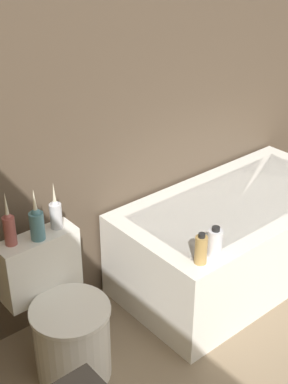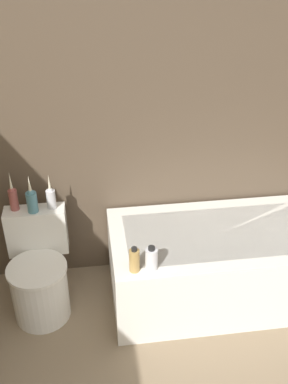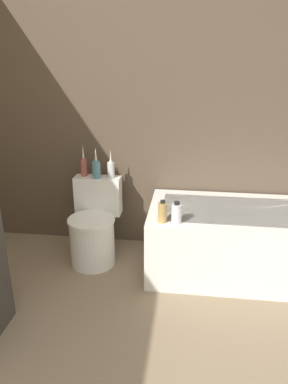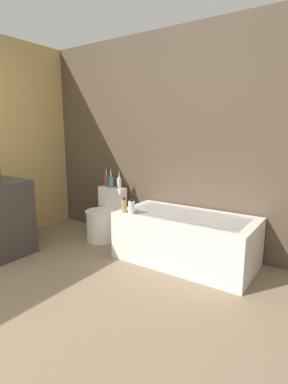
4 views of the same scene
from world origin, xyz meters
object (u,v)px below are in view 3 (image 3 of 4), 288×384
(toilet, at_px, (94,229))
(vase_bronze, at_px, (111,168))
(vase_silver, at_px, (96,168))
(shampoo_bottle_tall, at_px, (162,212))
(shampoo_bottle_short, at_px, (177,213))
(vase_gold, at_px, (84,166))
(bathtub, at_px, (243,241))

(toilet, relative_size, vase_bronze, 2.78)
(vase_silver, xyz_separation_m, vase_bronze, (0.12, 0.03, -0.01))
(vase_silver, relative_size, shampoo_bottle_tall, 1.58)
(vase_silver, height_order, shampoo_bottle_tall, vase_silver)
(shampoo_bottle_short, bearing_deg, vase_silver, 145.34)
(vase_gold, distance_m, shampoo_bottle_short, 0.98)
(vase_gold, height_order, vase_bronze, vase_gold)
(toilet, height_order, vase_bronze, vase_bronze)
(shampoo_bottle_tall, bearing_deg, shampoo_bottle_short, 1.66)
(vase_gold, height_order, shampoo_bottle_tall, vase_gold)
(bathtub, bearing_deg, vase_gold, 170.05)
(vase_silver, distance_m, shampoo_bottle_tall, 0.78)
(shampoo_bottle_tall, distance_m, shampoo_bottle_short, 0.10)
(toilet, relative_size, vase_gold, 2.50)
(toilet, height_order, shampoo_bottle_tall, shampoo_bottle_tall)
(bathtub, height_order, vase_silver, vase_silver)
(bathtub, distance_m, toilet, 1.22)
(vase_silver, distance_m, vase_bronze, 0.12)
(bathtub, distance_m, shampoo_bottle_tall, 0.77)
(vase_gold, distance_m, vase_silver, 0.12)
(bathtub, distance_m, shampoo_bottle_short, 0.69)
(bathtub, xyz_separation_m, vase_gold, (-1.34, 0.23, 0.50))
(vase_bronze, relative_size, shampoo_bottle_short, 1.53)
(bathtub, bearing_deg, vase_silver, 170.97)
(toilet, relative_size, shampoo_bottle_short, 4.25)
(vase_bronze, xyz_separation_m, shampoo_bottle_short, (0.58, -0.51, -0.15))
(toilet, height_order, shampoo_bottle_short, shampoo_bottle_short)
(shampoo_bottle_short, bearing_deg, vase_bronze, 138.61)
(bathtub, relative_size, shampoo_bottle_short, 9.31)
(vase_silver, xyz_separation_m, shampoo_bottle_tall, (0.60, -0.48, -0.16))
(vase_silver, bearing_deg, bathtub, -9.03)
(bathtub, distance_m, vase_bronze, 1.23)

